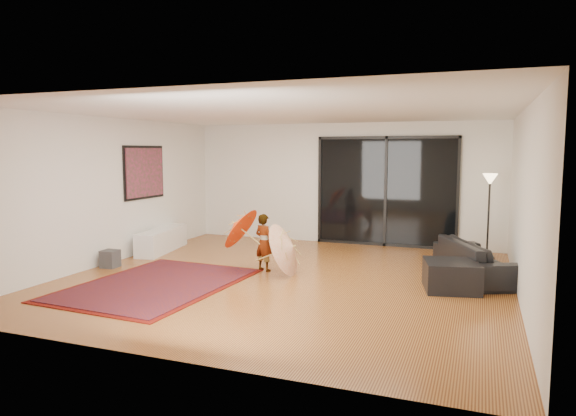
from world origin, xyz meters
The scene contains 17 objects.
floor centered at (0.00, 0.00, 0.00)m, with size 7.00×7.00×0.00m, color #AE6D2F.
ceiling centered at (0.00, 0.00, 2.70)m, with size 7.00×7.00×0.00m, color white.
wall_back centered at (0.00, 3.50, 1.35)m, with size 7.00×7.00×0.00m, color silver.
wall_front centered at (0.00, -3.50, 1.35)m, with size 7.00×7.00×0.00m, color silver.
wall_left centered at (-3.50, 0.00, 1.35)m, with size 7.00×7.00×0.00m, color silver.
wall_right centered at (3.50, 0.00, 1.35)m, with size 7.00×7.00×0.00m, color silver.
sliding_door centered at (1.00, 3.47, 1.20)m, with size 3.06×0.07×2.40m.
painting centered at (-3.46, 1.00, 1.65)m, with size 0.04×1.28×1.08m.
media_console centered at (-3.25, 1.23, 0.23)m, with size 0.42×1.69×0.47m, color white.
speaker centered at (-3.25, -0.38, 0.16)m, with size 0.27×0.27×0.31m, color #424244.
persian_rug centered at (-1.75, -1.10, 0.01)m, with size 2.36×3.19×0.02m.
sofa centered at (2.95, 1.21, 0.30)m, with size 2.07×0.81×0.60m, color black.
ottoman centered at (2.58, 0.21, 0.22)m, with size 0.77×0.77×0.44m, color black.
floor_lamp centered at (3.10, 2.90, 1.30)m, with size 0.28×0.28×1.65m.
child centered at (-0.56, 0.36, 0.50)m, with size 0.37×0.24×1.00m, color #999999.
parasol_orange centered at (-1.11, 0.31, 0.73)m, with size 0.61×0.83×0.88m.
parasol_white centered at (0.04, 0.21, 0.50)m, with size 0.54×0.93×0.95m.
Camera 1 is at (2.95, -7.71, 2.10)m, focal length 32.00 mm.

